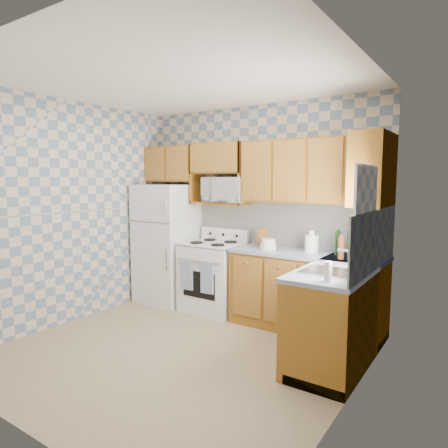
{
  "coord_description": "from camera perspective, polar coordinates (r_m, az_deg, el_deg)",
  "views": [
    {
      "loc": [
        2.56,
        -2.98,
        1.76
      ],
      "look_at": [
        0.05,
        0.75,
        1.25
      ],
      "focal_mm": 32.0,
      "sensor_mm": 36.0,
      "label": 1
    }
  ],
  "objects": [
    {
      "name": "microwave_shelf",
      "position": [
        5.37,
        -0.52,
        2.99
      ],
      "size": [
        0.8,
        0.33,
        0.03
      ],
      "primitive_type": "cube",
      "color": "brown",
      "rests_on": "back_wall"
    },
    {
      "name": "microwave",
      "position": [
        5.29,
        0.51,
        4.91
      ],
      "size": [
        0.61,
        0.42,
        0.33
      ],
      "primitive_type": "imported",
      "rotation": [
        0.0,
        0.0,
        0.02
      ],
      "color": "silver",
      "rests_on": "microwave_shelf"
    },
    {
      "name": "base_cabinets_back",
      "position": [
        4.8,
        11.57,
        -9.62
      ],
      "size": [
        1.75,
        0.6,
        0.88
      ],
      "primitive_type": "cube",
      "color": "brown",
      "rests_on": "floor"
    },
    {
      "name": "sink",
      "position": [
        3.72,
        14.95,
        -6.72
      ],
      "size": [
        0.48,
        0.4,
        0.03
      ],
      "primitive_type": "cube",
      "color": "#B7B7BC",
      "rests_on": "countertop_right"
    },
    {
      "name": "soap_bottle",
      "position": [
        3.39,
        14.62,
        -6.6
      ],
      "size": [
        0.06,
        0.06,
        0.17
      ],
      "primitive_type": "cylinder",
      "color": "beige",
      "rests_on": "countertop_right"
    },
    {
      "name": "cooktop",
      "position": [
        5.29,
        -1.5,
        -2.83
      ],
      "size": [
        0.76,
        0.65,
        0.02
      ],
      "primitive_type": "cube",
      "color": "silver",
      "rests_on": "stove_body"
    },
    {
      "name": "bottle_3",
      "position": [
        4.37,
        16.38,
        -3.27
      ],
      "size": [
        0.07,
        0.07,
        0.24
      ],
      "primitive_type": "cylinder",
      "color": "#582B15",
      "rests_on": "countertop_back"
    },
    {
      "name": "upper_cabinets_back",
      "position": [
        4.75,
        12.59,
        7.4
      ],
      "size": [
        1.75,
        0.33,
        0.74
      ],
      "primitive_type": "cube",
      "color": "brown",
      "rests_on": "back_wall"
    },
    {
      "name": "window",
      "position": [
        3.55,
        19.54,
        1.11
      ],
      "size": [
        0.02,
        0.66,
        0.86
      ],
      "primitive_type": "cube",
      "color": "white",
      "rests_on": "right_wall"
    },
    {
      "name": "refrigerator",
      "position": [
        5.78,
        -8.16,
        -2.76
      ],
      "size": [
        0.75,
        0.7,
        1.68
      ],
      "primitive_type": "cube",
      "color": "silver",
      "rests_on": "floor"
    },
    {
      "name": "bottle_1",
      "position": [
        4.34,
        18.61,
        -3.14
      ],
      "size": [
        0.07,
        0.07,
        0.28
      ],
      "primitive_type": "cylinder",
      "color": "black",
      "rests_on": "countertop_back"
    },
    {
      "name": "back_wall",
      "position": [
        5.26,
        4.73,
        1.97
      ],
      "size": [
        3.4,
        0.02,
        2.7
      ],
      "primitive_type": "cube",
      "color": "slate",
      "rests_on": "ground"
    },
    {
      "name": "stove_body",
      "position": [
        5.39,
        -1.48,
        -7.62
      ],
      "size": [
        0.76,
        0.65,
        0.9
      ],
      "primitive_type": "cube",
      "color": "silver",
      "rests_on": "floor"
    },
    {
      "name": "countertop_right",
      "position": [
        4.05,
        16.5,
        -6.06
      ],
      "size": [
        0.63,
        1.6,
        0.04
      ],
      "primitive_type": "cube",
      "color": "slate",
      "rests_on": "base_cabinets_right"
    },
    {
      "name": "knife_block",
      "position": [
        5.0,
        5.55,
        -1.9
      ],
      "size": [
        0.12,
        0.12,
        0.23
      ],
      "primitive_type": "cube",
      "rotation": [
        0.0,
        0.0,
        0.13
      ],
      "color": "brown",
      "rests_on": "countertop_back"
    },
    {
      "name": "right_wall",
      "position": [
        3.13,
        17.67,
        -1.34
      ],
      "size": [
        0.02,
        3.2,
        2.7
      ],
      "primitive_type": "cube",
      "color": "slate",
      "rests_on": "ground"
    },
    {
      "name": "dish_towel_right",
      "position": [
        5.01,
        -2.44,
        -7.72
      ],
      "size": [
        0.19,
        0.02,
        0.4
      ],
      "primitive_type": "cube",
      "color": "navy",
      "rests_on": "stove_body"
    },
    {
      "name": "upper_cabinets_fridge",
      "position": [
        5.86,
        -7.22,
        8.46
      ],
      "size": [
        0.82,
        0.33,
        0.5
      ],
      "primitive_type": "cube",
      "color": "brown",
      "rests_on": "back_wall"
    },
    {
      "name": "backsplash_back",
      "position": [
        5.09,
        8.59,
        0.07
      ],
      "size": [
        2.6,
        0.02,
        0.56
      ],
      "primitive_type": "cube",
      "color": "silver",
      "rests_on": "back_wall"
    },
    {
      "name": "upper_cabinets_right",
      "position": [
        4.35,
        20.48,
        7.26
      ],
      "size": [
        0.33,
        0.7,
        0.74
      ],
      "primitive_type": "cube",
      "color": "brown",
      "rests_on": "right_wall"
    },
    {
      "name": "backguard",
      "position": [
        5.5,
        0.16,
        -1.48
      ],
      "size": [
        0.76,
        0.08,
        0.17
      ],
      "primitive_type": "cube",
      "color": "silver",
      "rests_on": "cooktop"
    },
    {
      "name": "countertop_back",
      "position": [
        4.69,
        11.68,
        -4.22
      ],
      "size": [
        1.77,
        0.63,
        0.04
      ],
      "primitive_type": "cube",
      "color": "slate",
      "rests_on": "base_cabinets_back"
    },
    {
      "name": "food_containers",
      "position": [
        4.8,
        6.33,
        -2.86
      ],
      "size": [
        0.2,
        0.2,
        0.13
      ],
      "primitive_type": null,
      "color": "beige",
      "rests_on": "countertop_back"
    },
    {
      "name": "bottle_2",
      "position": [
        4.42,
        19.58,
        -3.13
      ],
      "size": [
        0.07,
        0.07,
        0.26
      ],
      "primitive_type": "cylinder",
      "color": "#582B15",
      "rests_on": "countertop_back"
    },
    {
      "name": "bottle_0",
      "position": [
        4.42,
        17.57,
        -2.8
      ],
      "size": [
        0.07,
        0.07,
        0.3
      ],
      "primitive_type": "cylinder",
      "color": "black",
      "rests_on": "countertop_back"
    },
    {
      "name": "base_cabinets_right",
      "position": [
        4.17,
        16.37,
        -12.25
      ],
      "size": [
        0.6,
        1.6,
        0.88
      ],
      "primitive_type": "cube",
      "color": "brown",
      "rests_on": "floor"
    },
    {
      "name": "electric_kettle",
      "position": [
        4.68,
        12.39,
        -2.79
      ],
      "size": [
        0.16,
        0.16,
        0.2
      ],
      "primitive_type": "cylinder",
      "color": "silver",
      "rests_on": "countertop_back"
    },
    {
      "name": "bottle_4",
      "position": [
        4.52,
        15.96,
        -2.74
      ],
      "size": [
        0.07,
        0.07,
        0.27
      ],
      "primitive_type": "cylinder",
      "color": "black",
      "rests_on": "countertop_back"
    },
    {
      "name": "backsplash_right",
      "position": [
        3.92,
        20.76,
        -2.16
      ],
      "size": [
        0.02,
        1.6,
        0.56
      ],
      "primitive_type": "cube",
      "color": "silver",
      "rests_on": "right_wall"
    },
    {
      "name": "dish_towel_left",
      "position": [
        5.21,
        -5.35,
        -7.2
      ],
      "size": [
        0.19,
        0.02,
        0.4
      ],
      "primitive_type": "cube",
      "color": "navy",
      "rests_on": "stove_body"
    },
    {
      "name": "floor",
      "position": [
        4.3,
        -6.45,
        -17.7
      ],
      "size": [
        3.4,
        3.4,
        0.0
      ],
      "primitive_type": "plane",
      "color": "#837153",
      "rests_on": "ground"
    }
  ]
}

